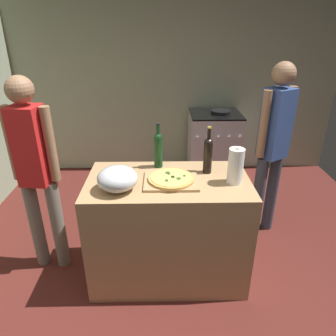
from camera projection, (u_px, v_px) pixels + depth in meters
The scene contains 12 objects.
ground_plane at pixel (169, 224), 3.33m from camera, with size 4.65×3.51×0.02m, color #511E19.
kitchen_wall_rear at pixel (167, 79), 4.14m from camera, with size 4.65×0.10×2.60m, color #99A889.
counter at pixel (168, 228), 2.51m from camera, with size 1.24×0.68×0.90m, color tan.
cutting_board at pixel (172, 181), 2.28m from camera, with size 0.40×0.32×0.02m, color tan.
pizza at pixel (172, 178), 2.27m from camera, with size 0.34×0.34×0.03m.
mixing_bowl at pixel (117, 179), 2.14m from camera, with size 0.29×0.29×0.17m.
paper_towel_roll at pixel (236, 166), 2.22m from camera, with size 0.11×0.11×0.27m.
wine_bottle_green at pixel (158, 148), 2.46m from camera, with size 0.07×0.07×0.37m.
wine_bottle_clear at pixel (208, 154), 2.36m from camera, with size 0.07×0.07×0.38m.
stove at pixel (213, 146), 4.14m from camera, with size 0.66×0.61×0.97m.
person_in_stripes at pixel (35, 167), 2.39m from camera, with size 0.38×0.22×1.65m.
person_in_red at pixel (273, 142), 2.82m from camera, with size 0.35×0.29×1.69m.
Camera 1 is at (-0.06, -1.30, 1.97)m, focal length 32.72 mm.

